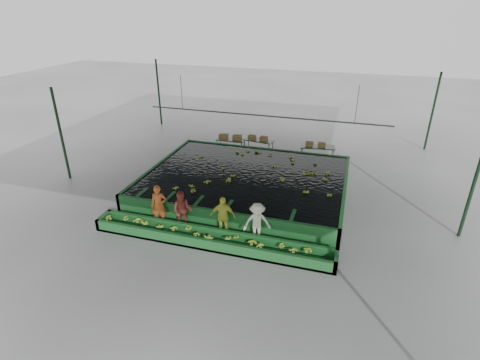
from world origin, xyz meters
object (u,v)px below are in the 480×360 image
(packing_table_mid, at_px, (258,146))
(packing_table_right, at_px, (317,153))
(sorting_trough, at_px, (210,239))
(worker_d, at_px, (257,223))
(box_stack_left, at_px, (230,140))
(box_stack_right, at_px, (315,147))
(worker_b, at_px, (182,210))
(box_stack_mid, at_px, (258,140))
(worker_a, at_px, (159,205))
(packing_table_left, at_px, (231,145))
(flotation_tank, at_px, (246,182))
(worker_c, at_px, (223,216))

(packing_table_mid, xyz_separation_m, packing_table_right, (3.77, -0.30, 0.04))
(sorting_trough, bearing_deg, worker_d, 24.90)
(box_stack_left, bearing_deg, worker_d, -65.60)
(packing_table_mid, relative_size, box_stack_right, 1.60)
(worker_b, xyz_separation_m, box_stack_mid, (0.80, 9.60, 0.00))
(worker_b, bearing_deg, worker_a, 167.28)
(sorting_trough, distance_m, box_stack_mid, 10.44)
(packing_table_right, relative_size, box_stack_right, 1.74)
(packing_table_left, distance_m, packing_table_mid, 1.78)
(worker_b, height_order, box_stack_mid, worker_b)
(flotation_tank, xyz_separation_m, worker_c, (0.26, -4.30, 0.44))
(worker_d, bearing_deg, flotation_tank, 89.64)
(worker_b, bearing_deg, worker_c, -12.72)
(sorting_trough, height_order, packing_table_right, packing_table_right)
(worker_b, distance_m, worker_d, 3.26)
(worker_b, relative_size, box_stack_mid, 1.37)
(flotation_tank, height_order, worker_a, worker_a)
(box_stack_mid, xyz_separation_m, box_stack_right, (3.67, -0.33, 0.07))
(sorting_trough, xyz_separation_m, packing_table_right, (3.07, 10.16, 0.22))
(packing_table_right, height_order, box_stack_right, box_stack_right)
(packing_table_right, bearing_deg, worker_a, -121.34)
(box_stack_left, relative_size, box_stack_right, 1.22)
(sorting_trough, xyz_separation_m, worker_c, (0.26, 0.80, 0.64))
(sorting_trough, height_order, worker_a, worker_a)
(worker_c, distance_m, packing_table_mid, 9.73)
(box_stack_left, bearing_deg, packing_table_left, 63.71)
(packing_table_mid, height_order, box_stack_right, box_stack_right)
(packing_table_mid, distance_m, box_stack_left, 1.86)
(worker_a, bearing_deg, worker_c, -20.77)
(worker_a, relative_size, worker_b, 1.07)
(worker_c, distance_m, packing_table_left, 9.71)
(flotation_tank, relative_size, worker_c, 5.65)
(box_stack_left, bearing_deg, flotation_tank, -63.46)
(worker_b, xyz_separation_m, worker_c, (1.80, 0.00, 0.02))
(worker_a, relative_size, packing_table_left, 1.00)
(packing_table_right, bearing_deg, flotation_tank, -121.20)
(box_stack_left, bearing_deg, packing_table_mid, 13.00)
(packing_table_right, xyz_separation_m, box_stack_mid, (-3.80, 0.24, 0.40))
(worker_b, distance_m, box_stack_mid, 9.63)
(flotation_tank, relative_size, box_stack_right, 8.44)
(worker_c, bearing_deg, box_stack_right, 60.29)
(packing_table_left, relative_size, packing_table_mid, 0.96)
(worker_d, height_order, packing_table_mid, worker_d)
(packing_table_right, distance_m, box_stack_left, 5.56)
(worker_a, distance_m, packing_table_left, 9.32)
(packing_table_left, bearing_deg, box_stack_left, -116.29)
(worker_a, distance_m, worker_d, 4.36)
(box_stack_mid, bearing_deg, packing_table_mid, 65.82)
(worker_c, xyz_separation_m, packing_table_mid, (-0.97, 9.67, -0.45))
(worker_c, height_order, box_stack_left, worker_c)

